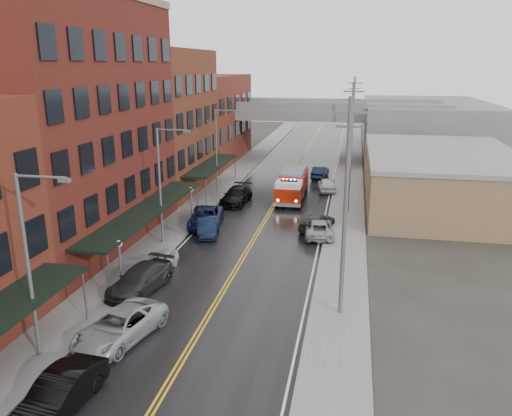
{
  "coord_description": "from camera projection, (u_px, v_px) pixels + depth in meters",
  "views": [
    {
      "loc": [
        7.43,
        -10.63,
        13.54
      ],
      "look_at": [
        0.43,
        25.05,
        3.0
      ],
      "focal_mm": 35.0,
      "sensor_mm": 36.0,
      "label": 1
    }
  ],
  "objects": [
    {
      "name": "road",
      "position": [
        262.0,
        225.0,
        43.43
      ],
      "size": [
        11.0,
        160.0,
        0.02
      ],
      "primitive_type": "cube",
      "color": "black",
      "rests_on": "ground"
    },
    {
      "name": "sidewalk_left",
      "position": [
        182.0,
        220.0,
        44.76
      ],
      "size": [
        3.0,
        160.0,
        0.15
      ],
      "primitive_type": "cube",
      "color": "slate",
      "rests_on": "ground"
    },
    {
      "name": "sidewalk_right",
      "position": [
        347.0,
        230.0,
        42.06
      ],
      "size": [
        3.0,
        160.0,
        0.15
      ],
      "primitive_type": "cube",
      "color": "slate",
      "rests_on": "ground"
    },
    {
      "name": "curb_left",
      "position": [
        200.0,
        221.0,
        44.46
      ],
      "size": [
        0.3,
        160.0,
        0.15
      ],
      "primitive_type": "cube",
      "color": "gray",
      "rests_on": "ground"
    },
    {
      "name": "curb_right",
      "position": [
        327.0,
        228.0,
        42.37
      ],
      "size": [
        0.3,
        160.0,
        0.15
      ],
      "primitive_type": "cube",
      "color": "gray",
      "rests_on": "ground"
    },
    {
      "name": "brick_building_b",
      "position": [
        68.0,
        128.0,
        36.79
      ],
      "size": [
        9.0,
        20.0,
        18.0
      ],
      "primitive_type": "cube",
      "color": "#561816",
      "rests_on": "ground"
    },
    {
      "name": "brick_building_c",
      "position": [
        159.0,
        122.0,
        53.7
      ],
      "size": [
        9.0,
        15.0,
        15.0
      ],
      "primitive_type": "cube",
      "color": "#5B291B",
      "rests_on": "ground"
    },
    {
      "name": "brick_building_far",
      "position": [
        206.0,
        119.0,
        70.61
      ],
      "size": [
        9.0,
        20.0,
        12.0
      ],
      "primitive_type": "cube",
      "color": "maroon",
      "rests_on": "ground"
    },
    {
      "name": "tan_building",
      "position": [
        440.0,
        180.0,
        49.2
      ],
      "size": [
        14.0,
        22.0,
        5.0
      ],
      "primitive_type": "cube",
      "color": "olive",
      "rests_on": "ground"
    },
    {
      "name": "right_far_block",
      "position": [
        424.0,
        128.0,
        76.69
      ],
      "size": [
        18.0,
        30.0,
        8.0
      ],
      "primitive_type": "cube",
      "color": "slate",
      "rests_on": "ground"
    },
    {
      "name": "awning_1",
      "position": [
        147.0,
        210.0,
        37.39
      ],
      "size": [
        2.6,
        18.0,
        3.09
      ],
      "color": "black",
      "rests_on": "ground"
    },
    {
      "name": "awning_2",
      "position": [
        212.0,
        165.0,
        53.88
      ],
      "size": [
        2.6,
        13.0,
        3.09
      ],
      "color": "black",
      "rests_on": "ground"
    },
    {
      "name": "globe_lamp_1",
      "position": [
        119.0,
        253.0,
        30.78
      ],
      "size": [
        0.44,
        0.44,
        3.12
      ],
      "color": "#59595B",
      "rests_on": "ground"
    },
    {
      "name": "globe_lamp_2",
      "position": [
        191.0,
        196.0,
        43.97
      ],
      "size": [
        0.44,
        0.44,
        3.12
      ],
      "color": "#59595B",
      "rests_on": "ground"
    },
    {
      "name": "street_lamp_0",
      "position": [
        32.0,
        256.0,
        22.47
      ],
      "size": [
        2.64,
        0.22,
        9.0
      ],
      "color": "#59595B",
      "rests_on": "ground"
    },
    {
      "name": "street_lamp_1",
      "position": [
        163.0,
        179.0,
        37.55
      ],
      "size": [
        2.64,
        0.22,
        9.0
      ],
      "color": "#59595B",
      "rests_on": "ground"
    },
    {
      "name": "street_lamp_2",
      "position": [
        219.0,
        146.0,
        52.63
      ],
      "size": [
        2.64,
        0.22,
        9.0
      ],
      "color": "#59595B",
      "rests_on": "ground"
    },
    {
      "name": "utility_pole_0",
      "position": [
        345.0,
        207.0,
        26.21
      ],
      "size": [
        1.8,
        0.24,
        12.0
      ],
      "color": "#59595B",
      "rests_on": "ground"
    },
    {
      "name": "utility_pole_1",
      "position": [
        351.0,
        147.0,
        45.06
      ],
      "size": [
        1.8,
        0.24,
        12.0
      ],
      "color": "#59595B",
      "rests_on": "ground"
    },
    {
      "name": "utility_pole_2",
      "position": [
        353.0,
        122.0,
        63.91
      ],
      "size": [
        1.8,
        0.24,
        12.0
      ],
      "color": "#59595B",
      "rests_on": "ground"
    },
    {
      "name": "overpass",
      "position": [
        302.0,
        118.0,
        71.92
      ],
      "size": [
        40.0,
        10.0,
        7.5
      ],
      "color": "slate",
      "rests_on": "ground"
    },
    {
      "name": "fire_truck",
      "position": [
        292.0,
        185.0,
        51.15
      ],
      "size": [
        3.33,
        8.18,
        2.98
      ],
      "rotation": [
        0.0,
        0.0,
        0.01
      ],
      "color": "#A31B07",
      "rests_on": "ground"
    },
    {
      "name": "parked_car_left_1",
      "position": [
        60.0,
        394.0,
        20.04
      ],
      "size": [
        1.97,
        4.87,
        1.57
      ],
      "primitive_type": "imported",
      "rotation": [
        0.0,
        0.0,
        -0.06
      ],
      "color": "black",
      "rests_on": "ground"
    },
    {
      "name": "parked_car_left_2",
      "position": [
        120.0,
        326.0,
        25.23
      ],
      "size": [
        3.79,
        5.99,
        1.54
      ],
      "primitive_type": "imported",
      "rotation": [
        0.0,
        0.0,
        -0.24
      ],
      "color": "#9CA0A4",
      "rests_on": "ground"
    },
    {
      "name": "parked_car_left_3",
      "position": [
        140.0,
        279.0,
        30.67
      ],
      "size": [
        3.14,
        5.67,
        1.55
      ],
      "primitive_type": "imported",
      "rotation": [
        0.0,
        0.0,
        -0.19
      ],
      "color": "#252528",
      "rests_on": "ground"
    },
    {
      "name": "parked_car_left_4",
      "position": [
        159.0,
        263.0,
        33.53
      ],
      "size": [
        1.76,
        3.97,
        1.33
      ],
      "primitive_type": "imported",
      "rotation": [
        0.0,
        0.0,
        -0.05
      ],
      "color": "silver",
      "rests_on": "ground"
    },
    {
      "name": "parked_car_left_5",
      "position": [
        207.0,
        226.0,
        40.84
      ],
      "size": [
        2.77,
        4.62,
        1.44
      ],
      "primitive_type": "imported",
      "rotation": [
        0.0,
        0.0,
        0.31
      ],
      "color": "black",
      "rests_on": "ground"
    },
    {
      "name": "parked_car_left_6",
      "position": [
        206.0,
        217.0,
        42.95
      ],
      "size": [
        3.57,
        6.12,
        1.6
      ],
      "primitive_type": "imported",
      "rotation": [
        0.0,
        0.0,
        0.17
      ],
      "color": "#14194C",
      "rests_on": "ground"
    },
    {
      "name": "parked_car_left_7",
      "position": [
        236.0,
        196.0,
        49.95
      ],
      "size": [
        2.56,
        5.73,
        1.63
      ],
      "primitive_type": "imported",
      "rotation": [
        0.0,
        0.0,
        -0.05
      ],
      "color": "black",
      "rests_on": "ground"
    },
    {
      "name": "parked_car_right_0",
      "position": [
        318.0,
        228.0,
        40.53
      ],
      "size": [
        2.9,
        5.21,
        1.38
      ],
      "primitive_type": "imported",
      "rotation": [
        0.0,
        0.0,
        3.27
      ],
      "color": "#97999E",
      "rests_on": "ground"
    },
    {
      "name": "parked_car_right_1",
      "position": [
        317.0,
        222.0,
        42.18
      ],
      "size": [
        3.25,
        4.96,
        1.34
      ],
      "primitive_type": "imported",
      "rotation": [
        0.0,
        0.0,
        2.82
      ],
      "color": "#29292C",
      "rests_on": "ground"
    },
    {
      "name": "parked_car_right_2",
      "position": [
        327.0,
        185.0,
        54.77
      ],
      "size": [
        2.37,
        4.6,
        1.5
      ],
      "primitive_type": "imported",
      "rotation": [
        0.0,
        0.0,
        3.28
      ],
      "color": "silver",
      "rests_on": "ground"
    },
    {
      "name": "parked_car_right_3",
      "position": [
        320.0,
        172.0,
        61.15
      ],
      "size": [
        1.99,
        4.59,
        1.47
      ],
      "primitive_type": "imported",
      "rotation": [
        0.0,
        0.0,
        3.04
      ],
      "color": "black",
      "rests_on": "ground"
    }
  ]
}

